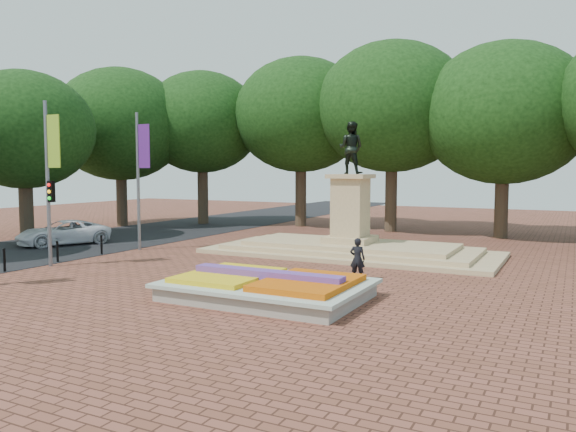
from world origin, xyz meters
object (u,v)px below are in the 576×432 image
at_px(flower_bed, 268,287).
at_px(van, 63,233).
at_px(pedestrian, 357,259).
at_px(monument, 350,236).

distance_m(flower_bed, van, 17.37).
distance_m(flower_bed, pedestrian, 4.47).
distance_m(monument, van, 15.75).
distance_m(van, pedestrian, 17.87).
distance_m(flower_bed, monument, 10.07).
xyz_separation_m(flower_bed, pedestrian, (1.49, 4.19, 0.42)).
xyz_separation_m(flower_bed, van, (-16.28, 6.07, 0.29)).
relative_size(flower_bed, van, 1.30).
bearing_deg(van, pedestrian, 18.72).
height_order(monument, pedestrian, monument).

